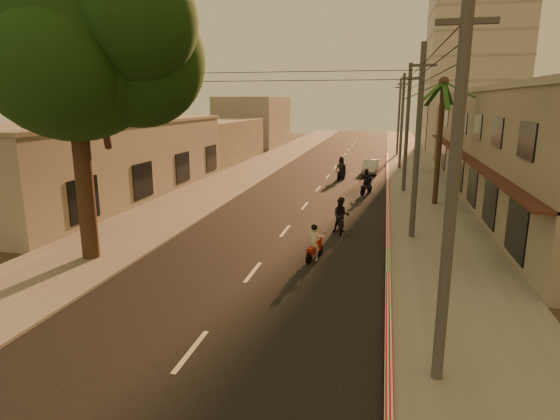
# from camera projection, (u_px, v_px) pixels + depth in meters

# --- Properties ---
(ground) EXTENTS (160.00, 160.00, 0.00)m
(ground) POSITION_uv_depth(u_px,v_px,m) (237.00, 293.00, 16.16)
(ground) COLOR #383023
(ground) RESTS_ON ground
(road) EXTENTS (10.00, 140.00, 0.02)m
(road) POSITION_uv_depth(u_px,v_px,m) (318.00, 189.00, 35.17)
(road) COLOR black
(road) RESTS_ON ground
(sidewalk_right) EXTENTS (5.00, 140.00, 0.12)m
(sidewalk_right) POSITION_uv_depth(u_px,v_px,m) (422.00, 192.00, 33.56)
(sidewalk_right) COLOR slate
(sidewalk_right) RESTS_ON ground
(sidewalk_left) EXTENTS (5.00, 140.00, 0.12)m
(sidewalk_left) POSITION_uv_depth(u_px,v_px,m) (224.00, 184.00, 36.75)
(sidewalk_left) COLOR slate
(sidewalk_left) RESTS_ON ground
(curb_stripe) EXTENTS (0.20, 60.00, 0.20)m
(curb_stripe) POSITION_uv_depth(u_px,v_px,m) (388.00, 205.00, 29.31)
(curb_stripe) COLOR red
(curb_stripe) RESTS_ON ground
(shophouse_row) EXTENTS (8.80, 34.20, 7.30)m
(shophouse_row) POSITION_uv_depth(u_px,v_px,m) (534.00, 147.00, 29.48)
(shophouse_row) COLOR gray
(shophouse_row) RESTS_ON ground
(left_building) EXTENTS (8.20, 24.20, 5.20)m
(left_building) POSITION_uv_depth(u_px,v_px,m) (103.00, 159.00, 31.85)
(left_building) COLOR gray
(left_building) RESTS_ON ground
(distant_tower) EXTENTS (12.10, 12.10, 28.00)m
(distant_tower) POSITION_uv_depth(u_px,v_px,m) (476.00, 43.00, 62.80)
(distant_tower) COLOR #B7B5B2
(distant_tower) RESTS_ON ground
(broadleaf_tree) EXTENTS (9.60, 8.70, 12.10)m
(broadleaf_tree) POSITION_uv_depth(u_px,v_px,m) (83.00, 46.00, 17.68)
(broadleaf_tree) COLOR black
(broadleaf_tree) RESTS_ON ground
(palm_tree) EXTENTS (5.00, 5.00, 8.20)m
(palm_tree) POSITION_uv_depth(u_px,v_px,m) (443.00, 89.00, 28.04)
(palm_tree) COLOR black
(palm_tree) RESTS_ON ground
(utility_poles) EXTENTS (1.20, 48.26, 9.00)m
(utility_poles) POSITION_uv_depth(u_px,v_px,m) (409.00, 100.00, 32.37)
(utility_poles) COLOR #38383A
(utility_poles) RESTS_ON ground
(filler_right) EXTENTS (8.00, 14.00, 6.00)m
(filler_right) POSITION_uv_depth(u_px,v_px,m) (466.00, 131.00, 55.27)
(filler_right) COLOR gray
(filler_right) RESTS_ON ground
(filler_left_near) EXTENTS (8.00, 14.00, 4.40)m
(filler_left_near) POSITION_uv_depth(u_px,v_px,m) (209.00, 141.00, 50.95)
(filler_left_near) COLOR gray
(filler_left_near) RESTS_ON ground
(filler_left_far) EXTENTS (8.00, 14.00, 7.00)m
(filler_left_far) POSITION_uv_depth(u_px,v_px,m) (254.00, 122.00, 67.76)
(filler_left_far) COLOR gray
(filler_left_far) RESTS_ON ground
(scooter_red) EXTENTS (0.80, 1.56, 1.57)m
(scooter_red) POSITION_uv_depth(u_px,v_px,m) (314.00, 244.00, 19.29)
(scooter_red) COLOR black
(scooter_red) RESTS_ON ground
(scooter_mid_a) EXTENTS (0.98, 1.87, 1.84)m
(scooter_mid_a) POSITION_uv_depth(u_px,v_px,m) (341.00, 216.00, 23.43)
(scooter_mid_a) COLOR black
(scooter_mid_a) RESTS_ON ground
(scooter_mid_b) EXTENTS (1.30, 1.80, 1.85)m
(scooter_mid_b) POSITION_uv_depth(u_px,v_px,m) (366.00, 183.00, 32.96)
(scooter_mid_b) COLOR black
(scooter_mid_b) RESTS_ON ground
(scooter_far_a) EXTENTS (1.14, 1.97, 1.96)m
(scooter_far_a) POSITION_uv_depth(u_px,v_px,m) (341.00, 169.00, 39.16)
(scooter_far_a) COLOR black
(scooter_far_a) RESTS_ON ground
(parked_car) EXTENTS (1.58, 3.87, 1.25)m
(parked_car) POSITION_uv_depth(u_px,v_px,m) (371.00, 167.00, 42.55)
(parked_car) COLOR #A7AAB0
(parked_car) RESTS_ON ground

